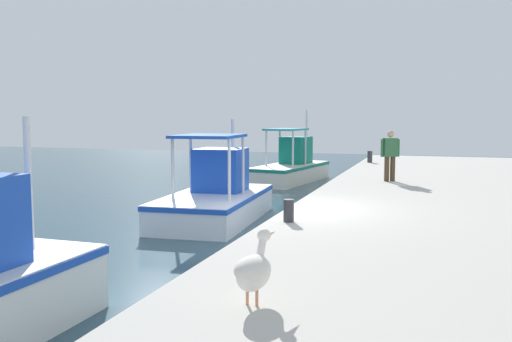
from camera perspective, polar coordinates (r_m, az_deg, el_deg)
fishing_boat_second at (r=15.62m, az=-4.16°, el=-2.71°), size 5.03×2.54×2.82m
fishing_boat_third at (r=24.55m, az=3.61°, el=0.38°), size 5.35×2.59×3.17m
pelican at (r=6.39m, az=-0.23°, el=-10.05°), size 0.96×0.44×0.82m
fisherman_standing at (r=18.48m, az=13.54°, el=1.77°), size 0.41×0.58×1.64m
mooring_bollard_second at (r=11.23m, az=3.36°, el=-4.06°), size 0.21×0.21×0.45m
mooring_bollard_third at (r=25.65m, az=11.56°, el=1.44°), size 0.22×0.22×0.52m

